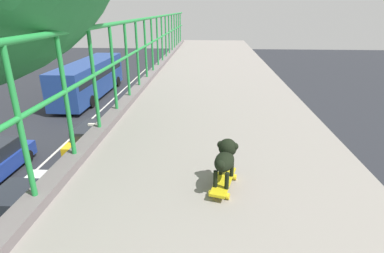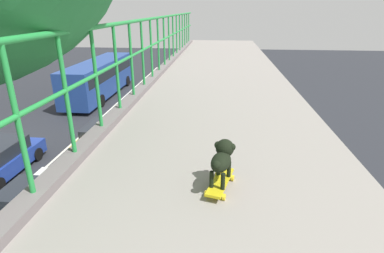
# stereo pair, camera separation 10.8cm
# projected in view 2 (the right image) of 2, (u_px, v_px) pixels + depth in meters

# --- Properties ---
(car_white_fifth) EXTENTS (1.85, 4.16, 1.38)m
(car_white_fifth) POSITION_uv_depth(u_px,v_px,m) (33.00, 201.00, 11.19)
(car_white_fifth) COLOR silver
(car_white_fifth) RESTS_ON ground
(car_blue_sixth) EXTENTS (1.96, 4.55, 1.49)m
(car_blue_sixth) POSITION_uv_depth(u_px,v_px,m) (1.00, 160.00, 14.11)
(car_blue_sixth) COLOR navy
(car_blue_sixth) RESTS_ON ground
(car_yellow_cab_seventh) EXTENTS (1.93, 4.37, 1.48)m
(car_yellow_cab_seventh) POSITION_uv_depth(u_px,v_px,m) (103.00, 135.00, 16.95)
(car_yellow_cab_seventh) COLOR yellow
(car_yellow_cab_seventh) RESTS_ON ground
(city_bus) EXTENTS (2.59, 11.07, 3.02)m
(city_bus) POSITION_uv_depth(u_px,v_px,m) (100.00, 76.00, 26.35)
(city_bus) COLOR navy
(city_bus) RESTS_ON ground
(toy_skateboard) EXTENTS (0.26, 0.52, 0.08)m
(toy_skateboard) POSITION_uv_depth(u_px,v_px,m) (220.00, 182.00, 2.69)
(toy_skateboard) COLOR gold
(toy_skateboard) RESTS_ON overpass_deck
(small_dog) EXTENTS (0.24, 0.42, 0.35)m
(small_dog) POSITION_uv_depth(u_px,v_px,m) (222.00, 157.00, 2.63)
(small_dog) COLOR black
(small_dog) RESTS_ON toy_skateboard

